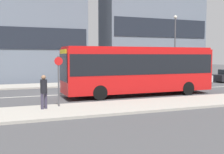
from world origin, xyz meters
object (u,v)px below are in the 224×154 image
pedestrian_near_stop (44,90)px  parked_car_0 (189,78)px  street_lamp (175,41)px  city_bus (139,68)px  bus_stop_sign (59,77)px

pedestrian_near_stop → parked_car_0: bearing=7.2°
street_lamp → parked_car_0: bearing=-75.1°
pedestrian_near_stop → street_lamp: bearing=13.0°
city_bus → street_lamp: 11.21m
bus_stop_sign → street_lamp: size_ratio=0.39×
city_bus → bus_stop_sign: bearing=-156.6°
bus_stop_sign → street_lamp: street_lamp is taller
bus_stop_sign → street_lamp: bearing=36.4°
pedestrian_near_stop → street_lamp: size_ratio=0.25×
pedestrian_near_stop → city_bus: bearing=3.4°
parked_car_0 → street_lamp: (-0.50, 1.90, 3.74)m
pedestrian_near_stop → street_lamp: 19.03m
city_bus → parked_car_0: (8.52, 5.57, -1.34)m
bus_stop_sign → street_lamp: (14.32, 10.57, 2.66)m
parked_car_0 → bus_stop_sign: bus_stop_sign is taller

